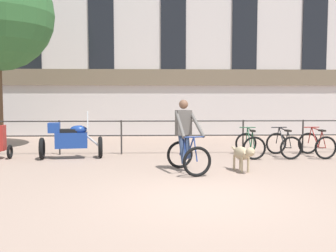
{
  "coord_description": "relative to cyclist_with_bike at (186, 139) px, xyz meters",
  "views": [
    {
      "loc": [
        -0.91,
        -6.77,
        1.8
      ],
      "look_at": [
        -0.54,
        2.86,
        1.05
      ],
      "focal_mm": 42.0,
      "sensor_mm": 36.0,
      "label": 1
    }
  ],
  "objects": [
    {
      "name": "canal_railing",
      "position": [
        0.13,
        2.75,
        -0.05
      ],
      "size": [
        15.05,
        0.05,
        1.05
      ],
      "color": "#2D2B28",
      "rests_on": "ground_plane"
    },
    {
      "name": "cyclist_with_bike",
      "position": [
        0.0,
        0.0,
        0.0
      ],
      "size": [
        0.98,
        1.31,
        1.7
      ],
      "rotation": [
        0.0,
        0.0,
        0.29
      ],
      "color": "black",
      "rests_on": "ground_plane"
    },
    {
      "name": "parked_bicycle_mid_right",
      "position": [
        4.05,
        2.09,
        -0.41
      ],
      "size": [
        0.75,
        1.16,
        0.86
      ],
      "rotation": [
        0.0,
        0.0,
        3.22
      ],
      "color": "black",
      "rests_on": "ground_plane"
    },
    {
      "name": "parked_bicycle_near_lamp",
      "position": [
        2.06,
        2.09,
        -0.41
      ],
      "size": [
        0.67,
        1.12,
        0.86
      ],
      "rotation": [
        0.0,
        0.0,
        3.13
      ],
      "color": "black",
      "rests_on": "ground_plane"
    },
    {
      "name": "dog",
      "position": [
        1.34,
        -0.12,
        -0.33
      ],
      "size": [
        0.44,
        0.98,
        0.63
      ],
      "rotation": [
        0.0,
        0.0,
        0.3
      ],
      "color": "tan",
      "rests_on": "ground_plane"
    },
    {
      "name": "ground_plane",
      "position": [
        0.13,
        -2.45,
        -0.76
      ],
      "size": [
        60.0,
        60.0,
        0.0
      ],
      "primitive_type": "plane",
      "color": "gray"
    },
    {
      "name": "parked_motorcycle",
      "position": [
        -3.12,
        2.0,
        -0.2
      ],
      "size": [
        1.82,
        0.86,
        1.35
      ],
      "rotation": [
        0.0,
        0.0,
        1.72
      ],
      "color": "black",
      "rests_on": "ground_plane"
    },
    {
      "name": "building_facade",
      "position": [
        0.13,
        8.54,
        3.84
      ],
      "size": [
        18.0,
        0.72,
        9.25
      ],
      "color": "beige",
      "rests_on": "ground_plane"
    },
    {
      "name": "parked_bicycle_mid_left",
      "position": [
        3.05,
        2.09,
        -0.41
      ],
      "size": [
        0.76,
        1.16,
        0.86
      ],
      "rotation": [
        0.0,
        0.0,
        3.23
      ],
      "color": "black",
      "rests_on": "ground_plane"
    }
  ]
}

